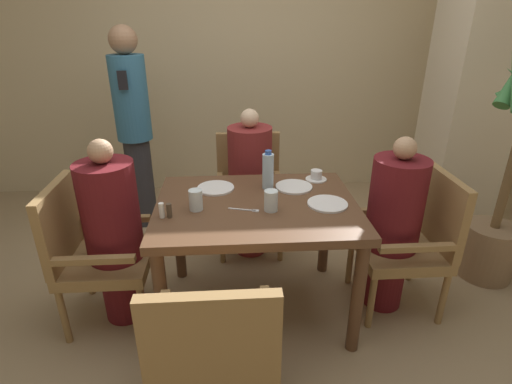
% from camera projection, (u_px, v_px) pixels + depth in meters
% --- Properties ---
extents(ground_plane, '(16.00, 16.00, 0.00)m').
position_uv_depth(ground_plane, '(256.00, 307.00, 2.59)').
color(ground_plane, '#9E8460').
extents(wall_back, '(8.00, 0.06, 2.80)m').
position_uv_depth(wall_back, '(242.00, 52.00, 3.87)').
color(wall_back, '#C6B289').
rests_on(wall_back, ground_plane).
extents(pillar_stone, '(0.57, 0.57, 2.70)m').
position_uv_depth(pillar_stone, '(477.00, 66.00, 3.22)').
color(pillar_stone, beige).
rests_on(pillar_stone, ground_plane).
extents(dining_table, '(1.15, 0.88, 0.75)m').
position_uv_depth(dining_table, '(257.00, 219.00, 2.32)').
color(dining_table, brown).
rests_on(dining_table, ground_plane).
extents(chair_left_side, '(0.50, 0.50, 0.89)m').
position_uv_depth(chair_left_side, '(92.00, 249.00, 2.33)').
color(chair_left_side, olive).
rests_on(chair_left_side, ground_plane).
extents(diner_in_left_chair, '(0.32, 0.32, 1.14)m').
position_uv_depth(diner_in_left_chair, '(114.00, 233.00, 2.30)').
color(diner_in_left_chair, '#5B1419').
rests_on(diner_in_left_chair, ground_plane).
extents(chair_far_side, '(0.50, 0.50, 0.89)m').
position_uv_depth(chair_far_side, '(249.00, 188.00, 3.15)').
color(chair_far_side, olive).
rests_on(chair_far_side, ground_plane).
extents(diner_in_far_chair, '(0.32, 0.32, 1.14)m').
position_uv_depth(diner_in_far_chair, '(250.00, 183.00, 2.98)').
color(diner_in_far_chair, maroon).
rests_on(diner_in_far_chair, ground_plane).
extents(chair_right_side, '(0.50, 0.50, 0.89)m').
position_uv_depth(chair_right_side, '(413.00, 237.00, 2.45)').
color(chair_right_side, olive).
rests_on(chair_right_side, ground_plane).
extents(diner_in_right_chair, '(0.32, 0.32, 1.12)m').
position_uv_depth(diner_in_right_chair, '(393.00, 225.00, 2.40)').
color(diner_in_right_chair, '#5B1419').
rests_on(diner_in_right_chair, ground_plane).
extents(chair_near_corner, '(0.50, 0.50, 0.89)m').
position_uv_depth(chair_near_corner, '(214.00, 352.00, 1.62)').
color(chair_near_corner, olive).
rests_on(chair_near_corner, ground_plane).
extents(standing_host, '(0.28, 0.32, 1.67)m').
position_uv_depth(standing_host, '(134.00, 125.00, 3.28)').
color(standing_host, '#2D2D33').
rests_on(standing_host, ground_plane).
extents(potted_palm, '(0.53, 0.54, 1.57)m').
position_uv_depth(potted_palm, '(501.00, 203.00, 2.68)').
color(potted_palm, '#896B4C').
rests_on(potted_palm, ground_plane).
extents(plate_main_left, '(0.23, 0.23, 0.01)m').
position_uv_depth(plate_main_left, '(216.00, 188.00, 2.46)').
color(plate_main_left, white).
rests_on(plate_main_left, dining_table).
extents(plate_main_right, '(0.23, 0.23, 0.01)m').
position_uv_depth(plate_main_right, '(328.00, 204.00, 2.26)').
color(plate_main_right, white).
rests_on(plate_main_right, dining_table).
extents(plate_dessert_center, '(0.23, 0.23, 0.01)m').
position_uv_depth(plate_dessert_center, '(294.00, 187.00, 2.48)').
color(plate_dessert_center, white).
rests_on(plate_dessert_center, dining_table).
extents(teacup_with_saucer, '(0.14, 0.14, 0.07)m').
position_uv_depth(teacup_with_saucer, '(316.00, 176.00, 2.59)').
color(teacup_with_saucer, white).
rests_on(teacup_with_saucer, dining_table).
extents(water_bottle, '(0.07, 0.07, 0.24)m').
position_uv_depth(water_bottle, '(268.00, 171.00, 2.43)').
color(water_bottle, silver).
rests_on(water_bottle, dining_table).
extents(glass_tall_near, '(0.08, 0.08, 0.12)m').
position_uv_depth(glass_tall_near, '(196.00, 200.00, 2.18)').
color(glass_tall_near, silver).
rests_on(glass_tall_near, dining_table).
extents(glass_tall_mid, '(0.08, 0.08, 0.12)m').
position_uv_depth(glass_tall_mid, '(271.00, 201.00, 2.17)').
color(glass_tall_mid, silver).
rests_on(glass_tall_mid, dining_table).
extents(salt_shaker, '(0.03, 0.03, 0.08)m').
position_uv_depth(salt_shaker, '(162.00, 210.00, 2.10)').
color(salt_shaker, white).
rests_on(salt_shaker, dining_table).
extents(pepper_shaker, '(0.03, 0.03, 0.08)m').
position_uv_depth(pepper_shaker, '(169.00, 211.00, 2.11)').
color(pepper_shaker, '#4C3D2D').
rests_on(pepper_shaker, dining_table).
extents(fork_beside_plate, '(0.17, 0.06, 0.00)m').
position_uv_depth(fork_beside_plate, '(247.00, 210.00, 2.20)').
color(fork_beside_plate, silver).
rests_on(fork_beside_plate, dining_table).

